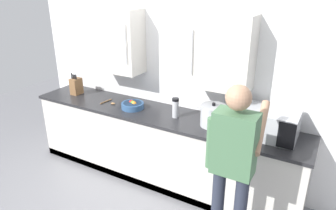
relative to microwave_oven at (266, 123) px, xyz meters
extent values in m
plane|color=gray|center=(-1.23, -0.76, -1.04)|extent=(9.31, 9.31, 0.00)
cube|color=white|center=(-1.23, 0.33, 0.26)|extent=(4.04, 0.10, 2.60)
cube|color=beige|center=(-1.91, 0.12, 0.64)|extent=(0.65, 0.32, 0.78)
cylinder|color=#B7BABF|center=(-1.65, -0.06, 0.64)|extent=(0.01, 0.01, 0.47)
cube|color=beige|center=(-0.54, 0.12, 0.64)|extent=(0.65, 0.32, 0.78)
cylinder|color=#B7BABF|center=(-0.81, -0.06, 0.64)|extent=(0.01, 0.01, 0.47)
cube|color=beige|center=(-1.23, -0.03, -0.61)|extent=(3.44, 0.59, 0.87)
cube|color=#232326|center=(-1.23, -0.03, -0.16)|extent=(3.48, 0.63, 0.03)
cube|color=black|center=(-1.23, -0.30, -1.00)|extent=(3.44, 0.04, 0.09)
cube|color=#B7BABF|center=(0.03, 0.01, 0.00)|extent=(0.56, 0.38, 0.28)
cube|color=beige|center=(-0.05, 0.00, 0.00)|extent=(0.36, 0.33, 0.22)
cube|color=black|center=(0.23, -0.18, 0.00)|extent=(0.16, 0.01, 0.26)
cube|color=black|center=(-0.23, -0.38, 0.00)|extent=(0.07, 0.40, 0.26)
cylinder|color=#B7BABF|center=(-1.00, -0.04, -0.04)|extent=(0.08, 0.08, 0.20)
cylinder|color=black|center=(-1.00, -0.04, 0.08)|extent=(0.08, 0.08, 0.03)
cube|color=brown|center=(-2.57, -0.02, -0.03)|extent=(0.11, 0.15, 0.22)
cylinder|color=black|center=(-2.61, -0.04, 0.12)|extent=(0.02, 0.02, 0.08)
cylinder|color=black|center=(-2.58, -0.04, 0.11)|extent=(0.02, 0.02, 0.06)
cylinder|color=black|center=(-2.55, -0.04, 0.11)|extent=(0.02, 0.02, 0.06)
cylinder|color=black|center=(-2.53, -0.04, 0.12)|extent=(0.02, 0.02, 0.07)
cylinder|color=#A37547|center=(-2.01, -0.06, -0.13)|extent=(0.03, 0.19, 0.01)
ellipsoid|color=#A37547|center=(-1.89, -0.08, -0.13)|extent=(0.07, 0.05, 0.02)
cylinder|color=#B7BABF|center=(-0.55, -0.03, -0.03)|extent=(0.27, 0.27, 0.22)
cylinder|color=#B7BABF|center=(-0.55, -0.03, 0.08)|extent=(0.28, 0.28, 0.02)
cylinder|color=black|center=(-0.55, -0.03, 0.11)|extent=(0.04, 0.04, 0.03)
cylinder|color=#B7BABF|center=(-0.71, -0.03, 0.04)|extent=(0.05, 0.02, 0.02)
cylinder|color=#B7BABF|center=(-0.38, -0.03, 0.04)|extent=(0.05, 0.02, 0.02)
cylinder|color=#335684|center=(-1.59, -0.06, -0.10)|extent=(0.28, 0.28, 0.07)
cylinder|color=#192B42|center=(-1.59, -0.06, -0.09)|extent=(0.23, 0.23, 0.04)
sphere|color=orange|center=(-1.56, -0.07, -0.07)|extent=(0.05, 0.05, 0.05)
sphere|color=red|center=(-1.63, -0.04, -0.07)|extent=(0.05, 0.05, 0.05)
sphere|color=#5B9333|center=(-1.59, -0.05, -0.07)|extent=(0.06, 0.06, 0.06)
sphere|color=red|center=(-1.63, -0.01, -0.07)|extent=(0.04, 0.04, 0.04)
cube|color=#47704C|center=(-0.07, -0.79, 0.13)|extent=(0.34, 0.20, 0.53)
sphere|color=tan|center=(-0.07, -0.79, 0.52)|extent=(0.20, 0.20, 0.20)
cylinder|color=tan|center=(0.07, -0.55, 0.21)|extent=(0.13, 0.51, 0.32)
cylinder|color=#47704C|center=(-0.27, -0.79, 0.08)|extent=(0.07, 0.07, 0.45)
camera|label=1|loc=(0.53, -2.92, 1.33)|focal=33.09mm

